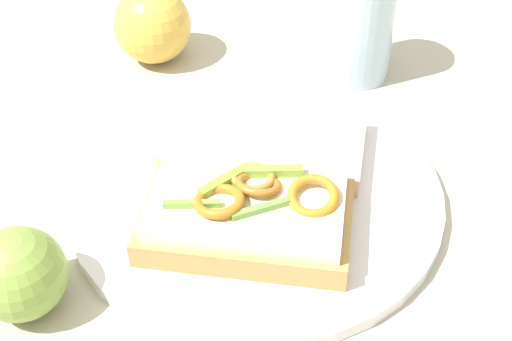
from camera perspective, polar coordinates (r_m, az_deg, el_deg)
The scene contains 7 objects.
ground_plane at distance 0.62m, azimuth 0.00°, elevation -2.26°, with size 2.00×2.00×0.00m, color #BCB59E.
plate at distance 0.61m, azimuth 0.00°, elevation -1.84°, with size 0.31×0.31×0.01m, color white.
sandwich at distance 0.56m, azimuth -0.68°, elevation -3.42°, with size 0.19×0.18×0.05m.
bread_slice_side at distance 0.64m, azimuth 0.67°, elevation 2.19°, with size 0.17×0.09×0.02m, color beige.
apple_1 at distance 0.78m, azimuth -8.12°, elevation 11.21°, with size 0.08×0.08×0.08m, color gold.
apple_3 at distance 0.54m, azimuth -18.06°, elevation -7.71°, with size 0.07×0.07×0.07m, color #80A642.
drinking_glass at distance 0.74m, azimuth 7.99°, elevation 11.27°, with size 0.07×0.07×0.11m, color silver.
Camera 1 is at (-0.23, -0.38, 0.43)m, focal length 51.12 mm.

